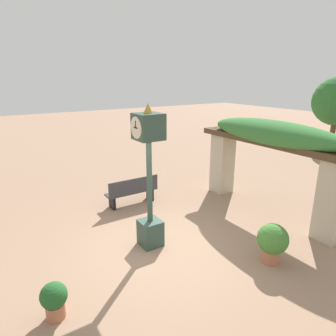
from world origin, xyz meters
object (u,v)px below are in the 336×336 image
at_px(potted_plant_near_left, 273,241).
at_px(park_bench, 132,191).
at_px(pedestal_clock, 149,176).
at_px(potted_plant_near_right, 54,299).

distance_m(potted_plant_near_left, park_bench, 4.56).
height_order(pedestal_clock, park_bench, pedestal_clock).
bearing_deg(potted_plant_near_right, park_bench, 137.94).
bearing_deg(potted_plant_near_right, potted_plant_near_left, 78.21).
bearing_deg(park_bench, potted_plant_near_right, 47.94).
distance_m(potted_plant_near_right, park_bench, 4.72).
bearing_deg(pedestal_clock, potted_plant_near_right, -65.30).
bearing_deg(potted_plant_near_right, pedestal_clock, 114.70).
height_order(potted_plant_near_left, potted_plant_near_right, potted_plant_near_left).
relative_size(pedestal_clock, potted_plant_near_left, 3.77).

